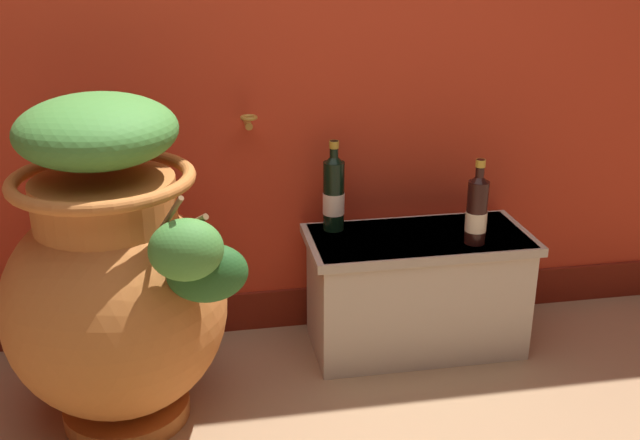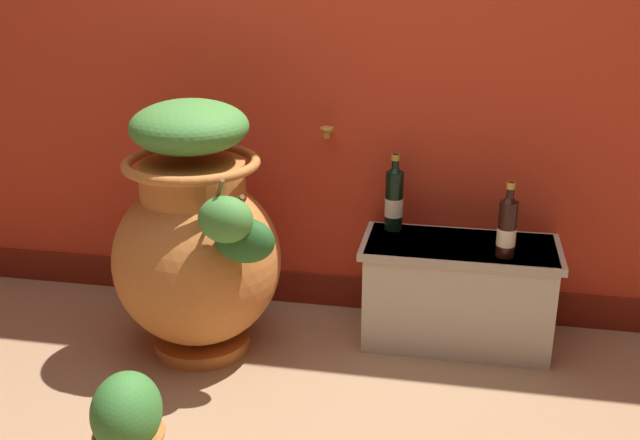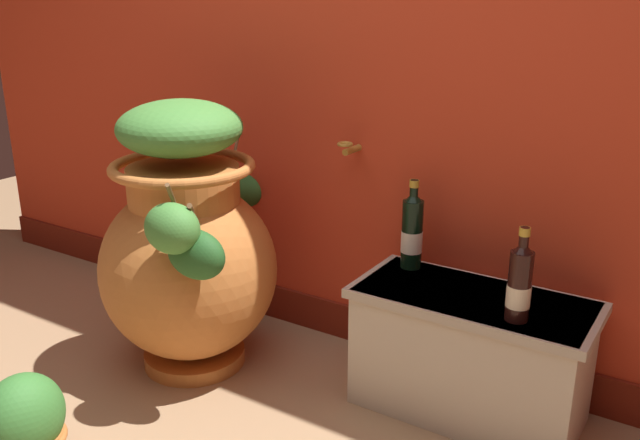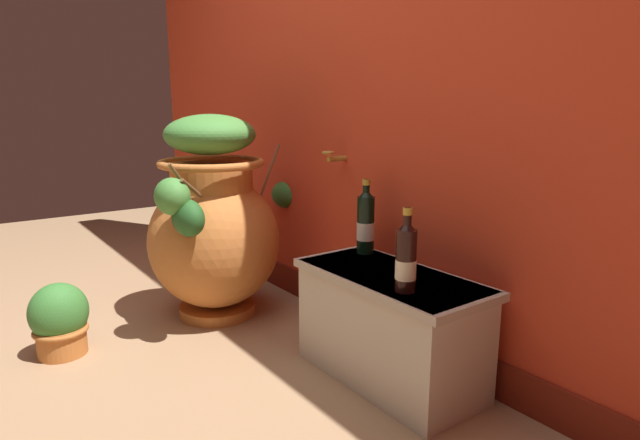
# 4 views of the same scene
# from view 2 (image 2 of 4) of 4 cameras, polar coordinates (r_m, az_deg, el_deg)

# --- Properties ---
(terracotta_urn) EXTENTS (0.68, 0.93, 0.98)m
(terracotta_urn) POSITION_cam_2_polar(r_m,az_deg,el_deg) (2.84, -9.29, -1.51)
(terracotta_urn) COLOR #C17033
(terracotta_urn) RESTS_ON ground_plane
(stone_ledge) EXTENTS (0.75, 0.36, 0.42)m
(stone_ledge) POSITION_cam_2_polar(r_m,az_deg,el_deg) (3.00, 10.40, -5.22)
(stone_ledge) COLOR beige
(stone_ledge) RESTS_ON ground_plane
(wine_bottle_left) EXTENTS (0.07, 0.07, 0.28)m
(wine_bottle_left) POSITION_cam_2_polar(r_m,az_deg,el_deg) (2.80, 14.02, -0.39)
(wine_bottle_left) COLOR black
(wine_bottle_left) RESTS_ON stone_ledge
(wine_bottle_middle) EXTENTS (0.07, 0.07, 0.31)m
(wine_bottle_middle) POSITION_cam_2_polar(r_m,az_deg,el_deg) (2.99, 5.65, 1.73)
(wine_bottle_middle) COLOR black
(wine_bottle_middle) RESTS_ON stone_ledge
(potted_shrub) EXTENTS (0.22, 0.23, 0.31)m
(potted_shrub) POSITION_cam_2_polar(r_m,az_deg,el_deg) (2.40, -14.38, -14.65)
(potted_shrub) COLOR #C17033
(potted_shrub) RESTS_ON ground_plane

